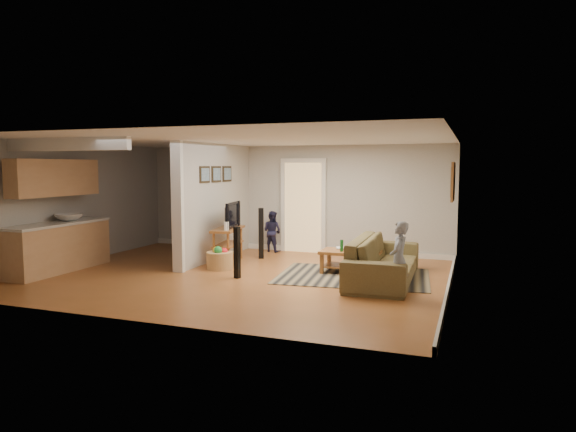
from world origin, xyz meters
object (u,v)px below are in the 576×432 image
(tv_console, at_px, (228,231))
(speaker_right, at_px, (261,233))
(sofa, at_px, (383,281))
(toddler, at_px, (272,252))
(toy_basket, at_px, (220,259))
(coffee_table, at_px, (351,256))
(child, at_px, (398,296))
(speaker_left, at_px, (237,253))

(tv_console, relative_size, speaker_right, 1.10)
(sofa, relative_size, toddler, 2.69)
(tv_console, relative_size, toddler, 1.27)
(tv_console, bearing_deg, speaker_right, 47.52)
(toy_basket, bearing_deg, tv_console, 101.59)
(sofa, distance_m, speaker_right, 3.22)
(tv_console, height_order, toy_basket, tv_console)
(coffee_table, relative_size, toy_basket, 2.12)
(speaker_right, bearing_deg, sofa, -48.39)
(sofa, xyz_separation_m, toddler, (-3.00, 2.20, 0.00))
(toddler, bearing_deg, sofa, 158.14)
(child, bearing_deg, toy_basket, -103.25)
(tv_console, height_order, child, tv_console)
(toddler, bearing_deg, tv_console, 92.48)
(coffee_table, bearing_deg, toddler, 142.46)
(tv_console, xyz_separation_m, child, (3.74, -1.60, -0.67))
(speaker_left, distance_m, child, 2.97)
(coffee_table, height_order, child, coffee_table)
(sofa, relative_size, tv_console, 2.12)
(sofa, bearing_deg, toddler, 51.98)
(speaker_left, bearing_deg, toy_basket, 149.08)
(speaker_left, bearing_deg, child, 5.92)
(coffee_table, bearing_deg, speaker_right, 158.51)
(child, relative_size, toddler, 1.21)
(tv_console, relative_size, child, 1.05)
(sofa, xyz_separation_m, speaker_left, (-2.52, -0.70, 0.47))
(coffee_table, height_order, toddler, coffee_table)
(toy_basket, distance_m, toddler, 2.29)
(tv_console, xyz_separation_m, speaker_right, (0.44, 0.70, -0.11))
(sofa, distance_m, toy_basket, 3.21)
(coffee_table, distance_m, child, 1.81)
(toy_basket, bearing_deg, child, -14.54)
(sofa, bearing_deg, speaker_right, 64.24)
(tv_console, xyz_separation_m, toy_basket, (0.14, -0.66, -0.48))
(sofa, xyz_separation_m, toy_basket, (-3.20, -0.07, 0.19))
(speaker_left, distance_m, speaker_right, 2.03)
(tv_console, bearing_deg, speaker_left, -67.84)
(coffee_table, relative_size, toddler, 1.14)
(speaker_right, height_order, child, speaker_right)
(speaker_left, bearing_deg, speaker_right, 112.53)
(tv_console, distance_m, toy_basket, 0.83)
(speaker_right, xyz_separation_m, toddler, (-0.10, 0.91, -0.56))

